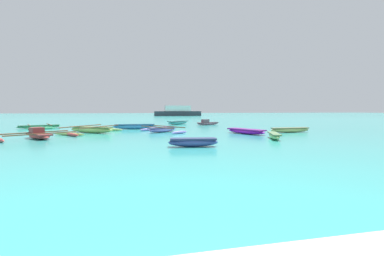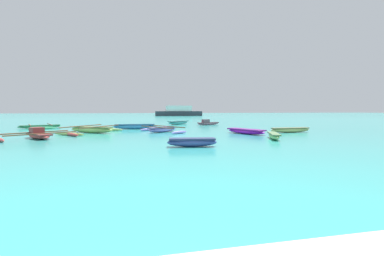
% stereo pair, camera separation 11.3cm
% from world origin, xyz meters
% --- Properties ---
extents(moored_boat_0, '(3.64, 0.62, 0.43)m').
position_xyz_m(moored_boat_0, '(-0.43, 20.79, 0.24)').
color(moored_boat_0, '#3E8ECF').
rests_on(moored_boat_0, ground_plane).
extents(moored_boat_1, '(2.82, 1.62, 0.62)m').
position_xyz_m(moored_boat_1, '(7.19, 25.04, 0.22)').
color(moored_boat_1, '#A56C80').
rests_on(moored_boat_1, ground_plane).
extents(moored_boat_2, '(2.06, 3.12, 0.34)m').
position_xyz_m(moored_boat_2, '(7.08, 14.73, 0.19)').
color(moored_boat_2, '#B01FCE').
rests_on(moored_boat_2, ground_plane).
extents(moored_boat_3, '(4.37, 4.89, 0.50)m').
position_xyz_m(moored_boat_3, '(-3.44, 17.74, 0.23)').
color(moored_boat_3, '#B0D06D').
rests_on(moored_boat_3, ground_plane).
extents(moored_boat_4, '(2.30, 0.86, 0.39)m').
position_xyz_m(moored_boat_4, '(2.25, 9.58, 0.22)').
color(moored_boat_4, '#3F4F9A').
rests_on(moored_boat_4, ground_plane).
extents(moored_boat_5, '(1.27, 2.38, 0.34)m').
position_xyz_m(moored_boat_5, '(7.42, 11.63, 0.19)').
color(moored_boat_5, '#97D981').
rests_on(moored_boat_5, ground_plane).
extents(moored_boat_6, '(3.33, 3.98, 0.43)m').
position_xyz_m(moored_boat_6, '(1.61, 17.29, 0.20)').
color(moored_boat_6, '#9C8BE9').
rests_on(moored_boat_6, ground_plane).
extents(moored_boat_7, '(2.79, 2.50, 0.39)m').
position_xyz_m(moored_boat_7, '(4.24, 26.89, 0.22)').
color(moored_boat_7, '#50AEB1').
rests_on(moored_boat_7, ground_plane).
extents(moored_boat_8, '(4.23, 3.77, 0.64)m').
position_xyz_m(moored_boat_8, '(-5.77, 14.57, 0.21)').
color(moored_boat_8, '#CD4B49').
rests_on(moored_boat_8, ground_plane).
extents(moored_boat_9, '(3.09, 0.52, 0.36)m').
position_xyz_m(moored_boat_9, '(10.66, 15.09, 0.20)').
color(moored_boat_9, tan).
rests_on(moored_boat_9, ground_plane).
extents(moored_boat_10, '(3.60, 4.41, 0.34)m').
position_xyz_m(moored_boat_10, '(-8.83, 23.71, 0.15)').
color(moored_boat_10, '#49B576').
rests_on(moored_boat_10, ground_plane).
extents(distant_ferry, '(12.22, 2.69, 2.69)m').
position_xyz_m(distant_ferry, '(10.26, 65.80, 1.09)').
color(distant_ferry, '#2D333D').
rests_on(distant_ferry, ground_plane).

